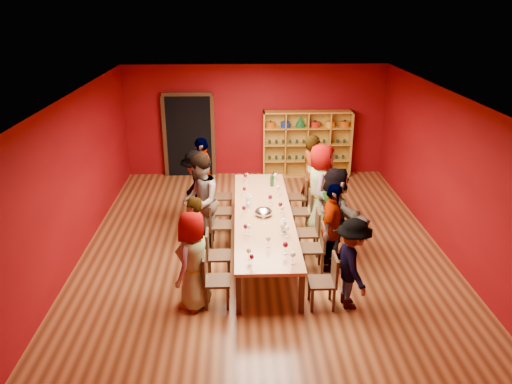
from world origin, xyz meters
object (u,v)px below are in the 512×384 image
chair_person_right_0 (327,279)px  chair_person_right_1 (317,245)px  chair_person_right_3 (305,209)px  person_right_2 (335,211)px  person_right_3 (321,189)px  wine_bottle (272,181)px  person_right_0 (352,264)px  person_left_4 (203,177)px  chair_person_left_2 (217,222)px  person_right_1 (332,228)px  chair_person_left_0 (212,277)px  person_left_2 (200,201)px  chair_person_left_3 (218,209)px  chair_person_left_1 (214,252)px  tasting_table (263,216)px  chair_person_left_4 (219,194)px  person_left_0 (193,261)px  person_left_1 (193,239)px  person_right_4 (312,176)px  shelving_unit (307,140)px  spittoon_bowl (264,212)px  chair_person_right_2 (312,230)px  person_left_3 (197,192)px  chair_person_right_4 (300,194)px

chair_person_right_0 → chair_person_right_1: bearing=90.0°
chair_person_right_3 → person_right_2: bearing=-67.2°
person_right_3 → wine_bottle: (-0.96, 0.71, -0.07)m
person_right_0 → wine_bottle: size_ratio=4.58×
person_left_4 → chair_person_right_1: bearing=29.9°
chair_person_left_2 → person_right_1: bearing=-26.5°
chair_person_left_0 → person_left_2: size_ratio=0.47×
person_left_2 → wine_bottle: bearing=130.8°
chair_person_left_3 → chair_person_right_0: 3.38m
chair_person_left_1 → person_left_2: bearing=104.0°
tasting_table → chair_person_left_0: 2.12m
person_right_0 → person_right_1: 1.14m
chair_person_right_1 → chair_person_right_3: size_ratio=1.00×
chair_person_left_3 → chair_person_left_4: size_ratio=1.00×
chair_person_right_0 → chair_person_right_3: (0.00, 2.77, 0.00)m
person_left_0 → chair_person_left_1: bearing=-175.7°
chair_person_left_3 → person_right_0: bearing=-52.3°
person_left_1 → chair_person_left_4: bearing=-168.9°
person_right_1 → chair_person_right_3: size_ratio=1.85×
person_right_0 → person_right_3: 2.78m
person_left_0 → chair_person_right_3: bearing=164.6°
chair_person_left_0 → person_right_4: size_ratio=0.48×
person_right_1 → person_left_0: bearing=136.5°
chair_person_right_3 → person_right_4: bearing=73.1°
tasting_table → person_left_1: (-1.26, -1.07, 0.07)m
chair_person_left_1 → person_right_0: 2.40m
shelving_unit → chair_person_right_3: (-0.49, -3.55, -0.49)m
person_left_4 → person_right_2: 3.23m
chair_person_left_0 → person_right_3: person_right_3 is taller
chair_person_right_0 → spittoon_bowl: size_ratio=2.65×
chair_person_left_3 → chair_person_right_2: size_ratio=1.00×
shelving_unit → chair_person_left_1: 5.88m
person_right_3 → spittoon_bowl: bearing=140.0°
chair_person_left_0 → chair_person_left_3: 2.75m
shelving_unit → chair_person_right_0: bearing=-94.4°
shelving_unit → chair_person_left_2: bearing=-119.1°
person_left_3 → spittoon_bowl: (1.32, -0.97, -0.04)m
person_left_0 → chair_person_right_4: (2.09, 3.51, -0.31)m
person_left_1 → person_left_4: bearing=-161.4°
chair_person_left_4 → person_right_2: bearing=-40.4°
wine_bottle → shelving_unit: bearing=68.2°
person_left_1 → wine_bottle: 2.97m
person_left_0 → person_left_1: bearing=-152.2°
person_left_3 → person_right_3: (2.55, -0.08, 0.07)m
chair_person_left_1 → person_right_4: 3.41m
chair_person_left_0 → chair_person_right_1: 2.09m
tasting_table → chair_person_right_0: (0.91, -2.00, -0.20)m
person_right_3 → person_left_4: bearing=84.1°
shelving_unit → person_right_3: size_ratio=1.27×
person_right_4 → person_right_2: bearing=165.1°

